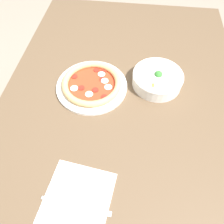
{
  "coord_description": "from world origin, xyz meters",
  "views": [
    {
      "loc": [
        0.61,
        0.03,
        1.41
      ],
      "look_at": [
        0.15,
        -0.03,
        0.75
      ],
      "focal_mm": 35.0,
      "sensor_mm": 36.0,
      "label": 1
    }
  ],
  "objects": [
    {
      "name": "pizza",
      "position": [
        0.02,
        -0.13,
        0.74
      ],
      "size": [
        0.29,
        0.29,
        0.04
      ],
      "color": "white",
      "rests_on": "dining_table"
    },
    {
      "name": "napkin",
      "position": [
        0.46,
        -0.09,
        0.73
      ],
      "size": [
        0.22,
        0.22,
        0.0
      ],
      "color": "white",
      "rests_on": "dining_table"
    },
    {
      "name": "ground_plane",
      "position": [
        0.0,
        0.0,
        0.0
      ],
      "size": [
        8.0,
        8.0,
        0.0
      ],
      "primitive_type": "plane",
      "color": "gray"
    },
    {
      "name": "dining_table",
      "position": [
        0.0,
        0.0,
        0.64
      ],
      "size": [
        1.33,
        0.98,
        0.73
      ],
      "color": "brown",
      "rests_on": "ground_plane"
    },
    {
      "name": "bowl",
      "position": [
        -0.03,
        0.14,
        0.76
      ],
      "size": [
        0.21,
        0.21,
        0.07
      ],
      "color": "white",
      "rests_on": "dining_table"
    },
    {
      "name": "knife",
      "position": [
        0.48,
        -0.1,
        0.73
      ],
      "size": [
        0.03,
        0.22,
        0.01
      ],
      "rotation": [
        0.0,
        0.0,
        1.47
      ],
      "color": "silver",
      "rests_on": "napkin"
    },
    {
      "name": "fork",
      "position": [
        0.43,
        -0.1,
        0.73
      ],
      "size": [
        0.03,
        0.18,
        0.0
      ],
      "rotation": [
        0.0,
        0.0,
        1.47
      ],
      "color": "silver",
      "rests_on": "napkin"
    }
  ]
}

